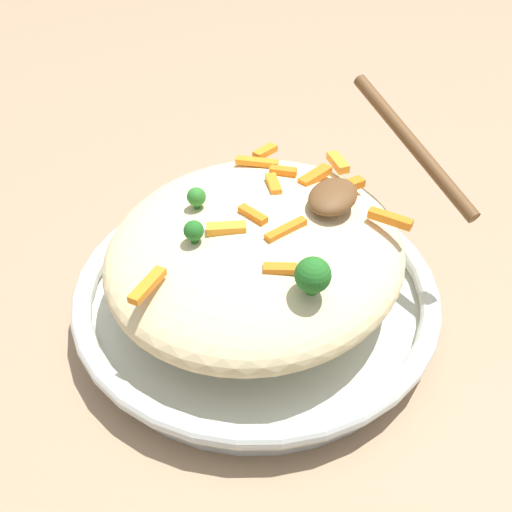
# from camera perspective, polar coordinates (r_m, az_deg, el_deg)

# --- Properties ---
(ground_plane) EXTENTS (2.40, 2.40, 0.00)m
(ground_plane) POSITION_cam_1_polar(r_m,az_deg,el_deg) (0.59, -0.00, -5.34)
(ground_plane) COLOR #9E7F60
(serving_bowl) EXTENTS (0.34, 0.34, 0.04)m
(serving_bowl) POSITION_cam_1_polar(r_m,az_deg,el_deg) (0.57, -0.00, -3.72)
(serving_bowl) COLOR silver
(serving_bowl) RESTS_ON ground_plane
(pasta_mound) EXTENTS (0.28, 0.26, 0.08)m
(pasta_mound) POSITION_cam_1_polar(r_m,az_deg,el_deg) (0.53, -0.00, 0.55)
(pasta_mound) COLOR beige
(pasta_mound) RESTS_ON serving_bowl
(carrot_piece_0) EXTENTS (0.03, 0.02, 0.01)m
(carrot_piece_0) POSITION_cam_1_polar(r_m,az_deg,el_deg) (0.56, 9.01, 6.72)
(carrot_piece_0) COLOR orange
(carrot_piece_0) RESTS_ON pasta_mound
(carrot_piece_1) EXTENTS (0.02, 0.03, 0.01)m
(carrot_piece_1) POSITION_cam_1_polar(r_m,az_deg,el_deg) (0.46, 2.31, -1.21)
(carrot_piece_1) COLOR orange
(carrot_piece_1) RESTS_ON pasta_mound
(carrot_piece_2) EXTENTS (0.04, 0.01, 0.01)m
(carrot_piece_2) POSITION_cam_1_polar(r_m,az_deg,el_deg) (0.45, -10.33, -2.77)
(carrot_piece_2) COLOR orange
(carrot_piece_2) RESTS_ON pasta_mound
(carrot_piece_3) EXTENTS (0.04, 0.02, 0.01)m
(carrot_piece_3) POSITION_cam_1_polar(r_m,az_deg,el_deg) (0.57, 5.66, 7.62)
(carrot_piece_3) COLOR orange
(carrot_piece_3) RESTS_ON pasta_mound
(carrot_piece_4) EXTENTS (0.04, 0.02, 0.01)m
(carrot_piece_4) POSITION_cam_1_polar(r_m,az_deg,el_deg) (0.49, 2.88, 2.48)
(carrot_piece_4) COLOR orange
(carrot_piece_4) RESTS_ON pasta_mound
(carrot_piece_5) EXTENTS (0.01, 0.04, 0.01)m
(carrot_piece_5) POSITION_cam_1_polar(r_m,az_deg,el_deg) (0.52, 12.70, 3.51)
(carrot_piece_5) COLOR orange
(carrot_piece_5) RESTS_ON pasta_mound
(carrot_piece_6) EXTENTS (0.01, 0.03, 0.01)m
(carrot_piece_6) POSITION_cam_1_polar(r_m,az_deg,el_deg) (0.57, 2.61, 8.03)
(carrot_piece_6) COLOR orange
(carrot_piece_6) RESTS_ON pasta_mound
(carrot_piece_7) EXTENTS (0.03, 0.03, 0.01)m
(carrot_piece_7) POSITION_cam_1_polar(r_m,az_deg,el_deg) (0.49, -2.86, 2.64)
(carrot_piece_7) COLOR orange
(carrot_piece_7) RESTS_ON pasta_mound
(carrot_piece_8) EXTENTS (0.03, 0.03, 0.01)m
(carrot_piece_8) POSITION_cam_1_polar(r_m,az_deg,el_deg) (0.54, 1.67, 6.81)
(carrot_piece_8) COLOR orange
(carrot_piece_8) RESTS_ON pasta_mound
(carrot_piece_9) EXTENTS (0.03, 0.02, 0.01)m
(carrot_piece_9) POSITION_cam_1_polar(r_m,az_deg,el_deg) (0.60, 0.87, 9.96)
(carrot_piece_9) COLOR orange
(carrot_piece_9) RESTS_ON pasta_mound
(carrot_piece_10) EXTENTS (0.02, 0.03, 0.01)m
(carrot_piece_10) POSITION_cam_1_polar(r_m,az_deg,el_deg) (0.50, -0.44, 3.93)
(carrot_piece_10) COLOR orange
(carrot_piece_10) RESTS_ON pasta_mound
(carrot_piece_11) EXTENTS (0.02, 0.04, 0.01)m
(carrot_piece_11) POSITION_cam_1_polar(r_m,az_deg,el_deg) (0.59, 0.09, 8.98)
(carrot_piece_11) COLOR orange
(carrot_piece_11) RESTS_ON pasta_mound
(carrot_piece_12) EXTENTS (0.03, 0.03, 0.01)m
(carrot_piece_12) POSITION_cam_1_polar(r_m,az_deg,el_deg) (0.59, 7.83, 8.87)
(carrot_piece_12) COLOR orange
(carrot_piece_12) RESTS_ON pasta_mound
(broccoli_floret_0) EXTENTS (0.02, 0.02, 0.02)m
(broccoli_floret_0) POSITION_cam_1_polar(r_m,az_deg,el_deg) (0.52, -5.71, 5.61)
(broccoli_floret_0) COLOR #296820
(broccoli_floret_0) RESTS_ON pasta_mound
(broccoli_floret_1) EXTENTS (0.02, 0.02, 0.02)m
(broccoli_floret_1) POSITION_cam_1_polar(r_m,az_deg,el_deg) (0.48, -5.97, 2.41)
(broccoli_floret_1) COLOR #205B1C
(broccoli_floret_1) RESTS_ON pasta_mound
(broccoli_floret_2) EXTENTS (0.03, 0.03, 0.03)m
(broccoli_floret_2) POSITION_cam_1_polar(r_m,az_deg,el_deg) (0.44, 5.46, -1.85)
(broccoli_floret_2) COLOR #205B1C
(broccoli_floret_2) RESTS_ON pasta_mound
(serving_spoon) EXTENTS (0.15, 0.15, 0.07)m
(serving_spoon) POSITION_cam_1_polar(r_m,az_deg,el_deg) (0.53, 10.29, 7.53)
(serving_spoon) COLOR brown
(serving_spoon) RESTS_ON pasta_mound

